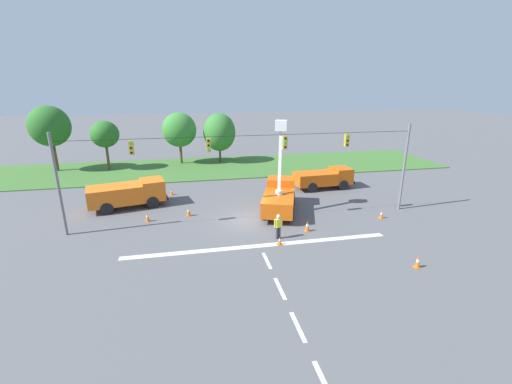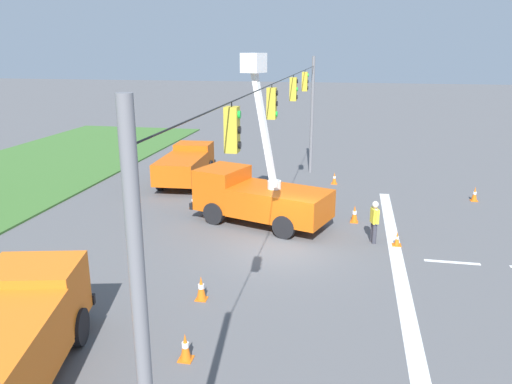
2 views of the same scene
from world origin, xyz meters
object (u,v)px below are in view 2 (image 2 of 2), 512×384
at_px(traffic_cone_lane_edge_a, 475,194).
at_px(traffic_cone_far_left, 397,239).
at_px(utility_truck_support_near, 2,342).
at_px(road_worker, 374,219).
at_px(traffic_cone_foreground_right, 355,214).
at_px(traffic_cone_foreground_left, 334,178).
at_px(traffic_cone_near_bucket, 185,347).
at_px(traffic_cone_mid_right, 201,288).
at_px(traffic_cone_mid_left, 193,201).
at_px(utility_truck_support_far, 186,164).
at_px(utility_truck_bucket_lift, 257,193).
at_px(traffic_cone_lane_edge_b, 3,297).

bearing_deg(traffic_cone_lane_edge_a, traffic_cone_far_left, 147.92).
bearing_deg(utility_truck_support_near, road_worker, -38.29).
xyz_separation_m(utility_truck_support_near, road_worker, (10.96, -8.65, -0.24)).
bearing_deg(traffic_cone_foreground_right, traffic_cone_foreground_left, 10.11).
distance_m(traffic_cone_near_bucket, traffic_cone_lane_edge_a, 19.04).
relative_size(traffic_cone_mid_right, traffic_cone_far_left, 1.37).
relative_size(traffic_cone_mid_left, traffic_cone_far_left, 1.18).
bearing_deg(traffic_cone_mid_left, traffic_cone_near_bucket, -163.08).
bearing_deg(traffic_cone_far_left, utility_truck_support_far, 55.90).
bearing_deg(utility_truck_bucket_lift, traffic_cone_foreground_left, -23.02).
height_order(traffic_cone_foreground_right, traffic_cone_mid_left, traffic_cone_foreground_right).
bearing_deg(utility_truck_support_far, utility_truck_support_near, -174.24).
distance_m(utility_truck_support_far, road_worker, 12.99).
bearing_deg(traffic_cone_foreground_right, utility_truck_support_far, 61.80).
bearing_deg(utility_truck_support_far, traffic_cone_mid_left, -157.70).
xyz_separation_m(traffic_cone_near_bucket, traffic_cone_far_left, (8.95, -5.89, -0.10)).
xyz_separation_m(utility_truck_support_far, traffic_cone_foreground_left, (1.34, -8.59, -0.77)).
relative_size(traffic_cone_foreground_left, traffic_cone_foreground_right, 0.86).
bearing_deg(utility_truck_bucket_lift, utility_truck_support_far, 41.31).
height_order(road_worker, traffic_cone_mid_right, road_worker).
relative_size(road_worker, traffic_cone_far_left, 3.03).
bearing_deg(utility_truck_support_far, traffic_cone_mid_right, -159.66).
distance_m(traffic_cone_foreground_right, traffic_cone_near_bucket, 12.21).
height_order(utility_truck_support_far, traffic_cone_mid_right, utility_truck_support_far).
relative_size(traffic_cone_foreground_left, traffic_cone_mid_right, 0.87).
relative_size(traffic_cone_mid_right, traffic_cone_lane_edge_a, 1.07).
bearing_deg(traffic_cone_far_left, traffic_cone_mid_right, 132.15).
relative_size(traffic_cone_near_bucket, traffic_cone_lane_edge_b, 1.21).
relative_size(road_worker, traffic_cone_lane_edge_a, 2.36).
xyz_separation_m(utility_truck_support_near, traffic_cone_mid_right, (5.00, -3.16, -0.84)).
xyz_separation_m(road_worker, traffic_cone_foreground_left, (8.96, 1.94, -0.66)).
bearing_deg(traffic_cone_lane_edge_a, traffic_cone_lane_edge_b, 130.70).
bearing_deg(traffic_cone_lane_edge_a, traffic_cone_mid_right, 139.87).
bearing_deg(utility_truck_support_far, traffic_cone_lane_edge_b, 176.73).
xyz_separation_m(traffic_cone_foreground_left, traffic_cone_mid_right, (-14.91, 3.56, 0.06)).
bearing_deg(utility_truck_bucket_lift, traffic_cone_mid_left, 66.02).
bearing_deg(road_worker, traffic_cone_lane_edge_b, 123.31).
bearing_deg(traffic_cone_foreground_left, utility_truck_support_far, 98.88).
height_order(traffic_cone_near_bucket, traffic_cone_lane_edge_a, traffic_cone_near_bucket).
bearing_deg(traffic_cone_mid_left, utility_truck_bucket_lift, -113.98).
height_order(traffic_cone_near_bucket, traffic_cone_lane_edge_b, traffic_cone_near_bucket).
height_order(utility_truck_support_near, traffic_cone_mid_right, utility_truck_support_near).
xyz_separation_m(utility_truck_support_far, traffic_cone_near_bucket, (-16.71, -5.57, -0.74)).
xyz_separation_m(traffic_cone_foreground_left, traffic_cone_near_bucket, (-18.05, 3.02, 0.03)).
relative_size(utility_truck_support_far, road_worker, 3.40).
bearing_deg(utility_truck_support_near, traffic_cone_near_bucket, -63.17).
height_order(utility_truck_bucket_lift, traffic_cone_near_bucket, utility_truck_bucket_lift).
distance_m(road_worker, traffic_cone_foreground_right, 2.57).
relative_size(utility_truck_bucket_lift, traffic_cone_lane_edge_b, 11.99).
distance_m(traffic_cone_lane_edge_a, traffic_cone_far_left, 8.33).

